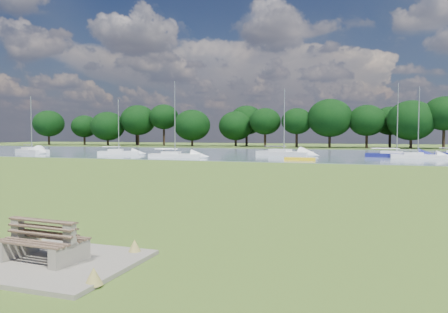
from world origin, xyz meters
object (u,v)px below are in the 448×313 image
(sailboat_6, at_px, (118,151))
(sailboat_7, at_px, (396,154))
(sailboat_4, at_px, (32,150))
(sailboat_5, at_px, (283,152))
(kayak, at_px, (300,159))
(sailboat_2, at_px, (174,154))
(sailboat_0, at_px, (417,155))
(bench_pair, at_px, (43,242))

(sailboat_6, bearing_deg, sailboat_7, -12.92)
(sailboat_4, xyz_separation_m, sailboat_5, (37.76, 4.44, 0.01))
(sailboat_5, relative_size, sailboat_6, 1.16)
(sailboat_6, relative_size, sailboat_7, 0.84)
(sailboat_4, bearing_deg, sailboat_5, 31.48)
(sailboat_4, bearing_deg, kayak, 17.28)
(sailboat_4, xyz_separation_m, sailboat_7, (51.75, 4.68, -0.04))
(sailboat_2, distance_m, sailboat_6, 11.34)
(sailboat_4, height_order, sailboat_5, sailboat_5)
(kayak, distance_m, sailboat_2, 15.36)
(sailboat_0, height_order, sailboat_4, sailboat_4)
(sailboat_5, xyz_separation_m, sailboat_6, (-22.12, -5.11, -0.03))
(bench_pair, height_order, sailboat_4, sailboat_4)
(sailboat_6, bearing_deg, sailboat_5, -8.34)
(sailboat_7, bearing_deg, sailboat_5, -174.04)
(sailboat_0, height_order, sailboat_7, sailboat_7)
(bench_pair, bearing_deg, sailboat_7, 82.39)
(sailboat_0, xyz_separation_m, sailboat_5, (-16.23, 1.49, 0.08))
(kayak, distance_m, sailboat_7, 14.39)
(bench_pair, xyz_separation_m, sailboat_4, (-42.11, 45.02, 0.04))
(sailboat_0, distance_m, sailboat_7, 2.84)
(sailboat_0, height_order, sailboat_5, sailboat_5)
(sailboat_0, bearing_deg, sailboat_4, -178.47)
(bench_pair, xyz_separation_m, sailboat_6, (-26.47, 44.36, 0.02))
(kayak, relative_size, sailboat_2, 0.36)
(kayak, height_order, sailboat_6, sailboat_6)
(sailboat_2, bearing_deg, sailboat_0, 4.06)
(sailboat_5, bearing_deg, bench_pair, -65.42)
(sailboat_4, height_order, sailboat_6, sailboat_4)
(kayak, xyz_separation_m, sailboat_0, (12.45, 8.42, 0.26))
(sailboat_4, distance_m, sailboat_6, 15.66)
(sailboat_2, relative_size, sailboat_5, 1.04)
(bench_pair, xyz_separation_m, kayak, (-0.57, 39.56, -0.29))
(bench_pair, relative_size, kayak, 0.58)
(sailboat_0, xyz_separation_m, sailboat_4, (-53.99, -2.95, 0.06))
(sailboat_5, bearing_deg, sailboat_4, -153.73)
(sailboat_5, bearing_deg, sailboat_7, 20.55)
(sailboat_5, relative_size, sailboat_7, 0.97)
(sailboat_4, relative_size, sailboat_6, 1.12)
(kayak, height_order, sailboat_4, sailboat_4)
(sailboat_5, distance_m, sailboat_7, 13.99)
(sailboat_4, height_order, sailboat_7, sailboat_7)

